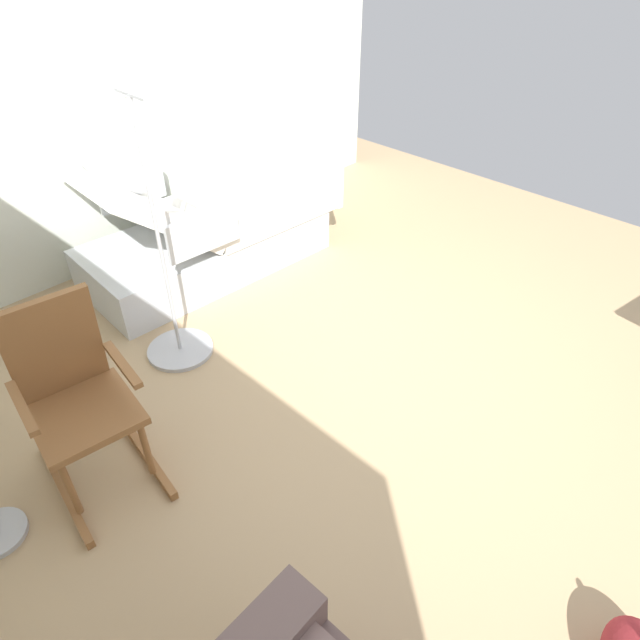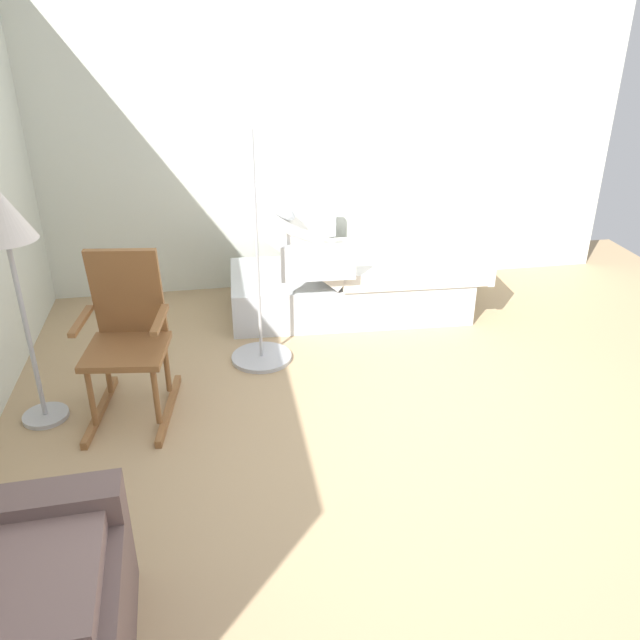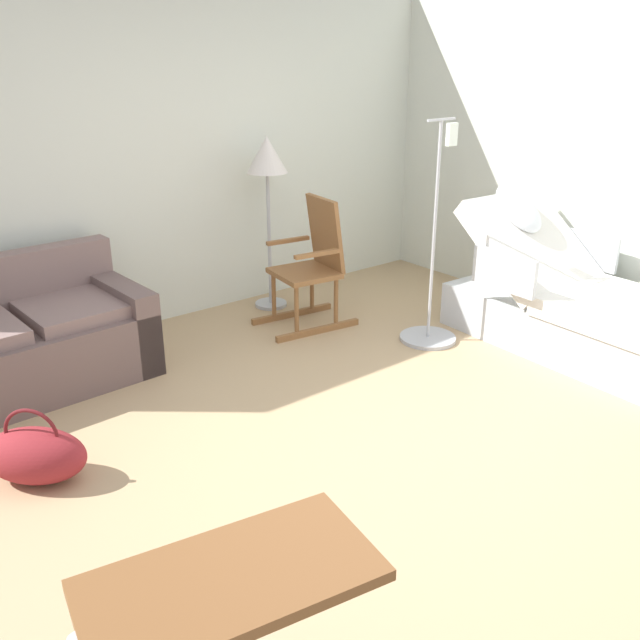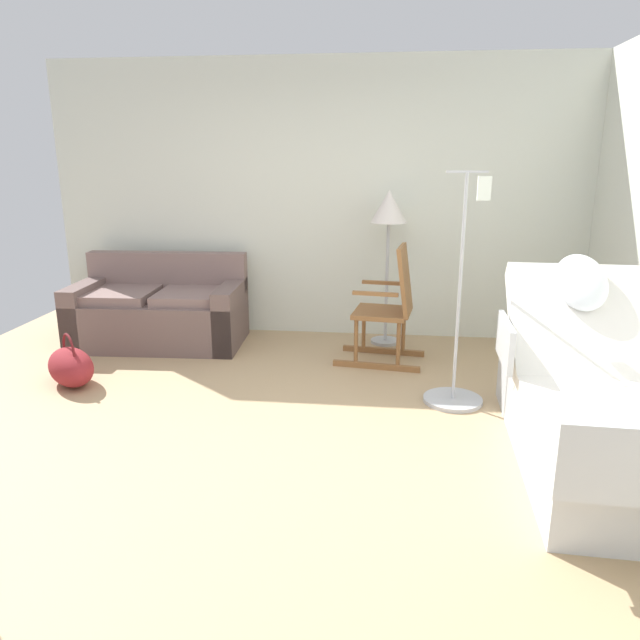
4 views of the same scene
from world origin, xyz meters
TOP-DOWN VIEW (x-y plane):
  - ground_plane at (0.00, 0.00)m, footprint 6.51×6.51m
  - side_wall at (2.65, 0.00)m, footprint 0.10×5.20m
  - hospital_bed at (1.95, -0.01)m, footprint 1.07×2.10m
  - rocking_chair at (0.72, 1.65)m, footprint 0.82×0.57m
  - floor_lamp at (0.69, 2.21)m, footprint 0.34×0.34m
  - iv_pole at (1.22, 0.80)m, footprint 0.44×0.44m

SIDE VIEW (x-z plane):
  - ground_plane at x=0.00m, z-range 0.00..0.00m
  - iv_pole at x=1.22m, z-range -0.59..1.09m
  - hospital_bed at x=1.95m, z-range -0.27..0.91m
  - rocking_chair at x=0.72m, z-range -0.02..1.03m
  - floor_lamp at x=0.69m, z-range 0.49..1.97m
  - side_wall at x=2.65m, z-range 0.00..2.70m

